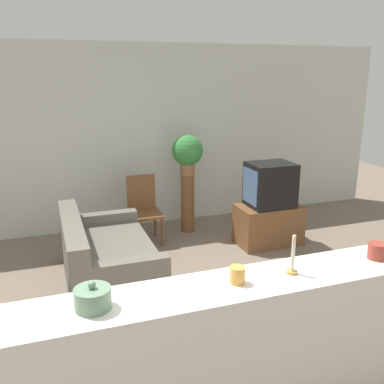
% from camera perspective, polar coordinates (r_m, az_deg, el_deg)
% --- Properties ---
extents(ground_plane, '(14.00, 14.00, 0.00)m').
position_cam_1_polar(ground_plane, '(3.74, -0.83, -22.03)').
color(ground_plane, '#756656').
extents(wall_back, '(9.00, 0.06, 2.70)m').
position_cam_1_polar(wall_back, '(6.37, -10.89, 6.97)').
color(wall_back, silver).
rests_on(wall_back, ground_plane).
extents(couch, '(0.94, 1.63, 0.79)m').
position_cam_1_polar(couch, '(4.85, -11.40, -8.96)').
color(couch, '#605B51').
rests_on(couch, ground_plane).
extents(tv_stand, '(0.86, 0.51, 0.55)m').
position_cam_1_polar(tv_stand, '(5.96, 10.13, -4.30)').
color(tv_stand, brown).
rests_on(tv_stand, ground_plane).
extents(television, '(0.60, 0.48, 0.59)m').
position_cam_1_polar(television, '(5.79, 10.34, 0.97)').
color(television, black).
rests_on(television, tv_stand).
extents(wooden_chair, '(0.44, 0.44, 0.92)m').
position_cam_1_polar(wooden_chair, '(5.95, -6.50, -1.97)').
color(wooden_chair, brown).
rests_on(wooden_chair, ground_plane).
extents(plant_stand, '(0.20, 0.20, 0.86)m').
position_cam_1_polar(plant_stand, '(6.29, -0.60, -1.46)').
color(plant_stand, brown).
rests_on(plant_stand, ground_plane).
extents(potted_plant, '(0.44, 0.44, 0.57)m').
position_cam_1_polar(potted_plant, '(6.10, -0.62, 5.37)').
color(potted_plant, '#8E5B3D').
rests_on(potted_plant, plant_stand).
extents(foreground_counter, '(2.86, 0.44, 1.03)m').
position_cam_1_polar(foreground_counter, '(2.96, 3.37, -21.23)').
color(foreground_counter, white).
rests_on(foreground_counter, ground_plane).
extents(decorative_bowl, '(0.21, 0.21, 0.16)m').
position_cam_1_polar(decorative_bowl, '(2.48, -13.10, -13.61)').
color(decorative_bowl, gray).
rests_on(decorative_bowl, foreground_counter).
extents(candle_jar, '(0.10, 0.10, 0.11)m').
position_cam_1_polar(candle_jar, '(2.70, 6.08, -10.94)').
color(candle_jar, gold).
rests_on(candle_jar, foreground_counter).
extents(candlestick, '(0.07, 0.07, 0.26)m').
position_cam_1_polar(candlestick, '(2.86, 13.27, -8.94)').
color(candlestick, '#B7933D').
rests_on(candlestick, foreground_counter).
extents(coffee_tin, '(0.12, 0.12, 0.11)m').
position_cam_1_polar(coffee_tin, '(3.27, 23.43, -7.23)').
color(coffee_tin, '#99382D').
rests_on(coffee_tin, foreground_counter).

